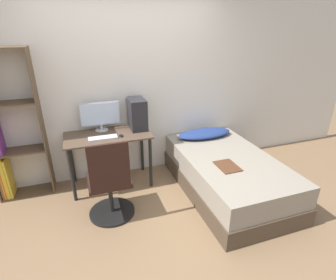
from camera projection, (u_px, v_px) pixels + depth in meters
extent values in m
plane|color=#846647|center=(162.00, 229.00, 2.93)|extent=(14.00, 14.00, 0.00)
cube|color=silver|center=(130.00, 91.00, 3.67)|extent=(8.00, 0.05, 2.50)
cube|color=brown|center=(108.00, 135.00, 3.48)|extent=(1.12, 0.58, 0.02)
cylinder|color=black|center=(72.00, 176.00, 3.27)|extent=(0.04, 0.04, 0.74)
cylinder|color=black|center=(151.00, 163.00, 3.58)|extent=(0.04, 0.04, 0.74)
cylinder|color=black|center=(72.00, 159.00, 3.69)|extent=(0.04, 0.04, 0.74)
cylinder|color=black|center=(142.00, 148.00, 4.00)|extent=(0.04, 0.04, 0.74)
cube|color=brown|center=(42.00, 125.00, 3.30)|extent=(0.02, 0.29, 1.88)
cube|color=brown|center=(30.00, 192.00, 3.58)|extent=(0.62, 0.29, 0.02)
cube|color=brown|center=(20.00, 151.00, 3.33)|extent=(0.62, 0.29, 0.02)
cube|color=brown|center=(8.00, 103.00, 3.08)|extent=(0.62, 0.29, 0.02)
cube|color=brown|center=(1.00, 177.00, 3.37)|extent=(0.02, 0.25, 0.56)
cube|color=orange|center=(4.00, 179.00, 3.39)|extent=(0.02, 0.25, 0.49)
cube|color=gold|center=(6.00, 176.00, 3.39)|extent=(0.04, 0.25, 0.57)
cube|color=gold|center=(10.00, 176.00, 3.41)|extent=(0.02, 0.25, 0.54)
cylinder|color=black|center=(112.00, 212.00, 3.18)|extent=(0.54, 0.54, 0.03)
cylinder|color=black|center=(111.00, 196.00, 3.09)|extent=(0.05, 0.05, 0.42)
cube|color=black|center=(109.00, 179.00, 3.00)|extent=(0.47, 0.47, 0.04)
cube|color=black|center=(109.00, 167.00, 2.70)|extent=(0.42, 0.04, 0.52)
cube|color=#4C3D2D|center=(226.00, 183.00, 3.59)|extent=(1.12, 1.94, 0.23)
cube|color=gray|center=(228.00, 166.00, 3.48)|extent=(1.09, 1.90, 0.28)
ellipsoid|color=navy|center=(204.00, 133.00, 4.02)|extent=(0.85, 0.36, 0.11)
cube|color=#56331E|center=(227.00, 166.00, 3.18)|extent=(0.24, 0.32, 0.01)
cylinder|color=#B7B7BC|center=(102.00, 130.00, 3.62)|extent=(0.18, 0.18, 0.01)
cylinder|color=#B7B7BC|center=(102.00, 127.00, 3.60)|extent=(0.04, 0.04, 0.08)
cube|color=#B7B7BC|center=(100.00, 114.00, 3.53)|extent=(0.53, 0.01, 0.32)
cube|color=silver|center=(100.00, 114.00, 3.53)|extent=(0.51, 0.01, 0.30)
cube|color=silver|center=(103.00, 138.00, 3.35)|extent=(0.36, 0.13, 0.02)
cube|color=#232328|center=(137.00, 114.00, 3.61)|extent=(0.22, 0.35, 0.42)
ellipsoid|color=black|center=(121.00, 136.00, 3.42)|extent=(0.06, 0.09, 0.02)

